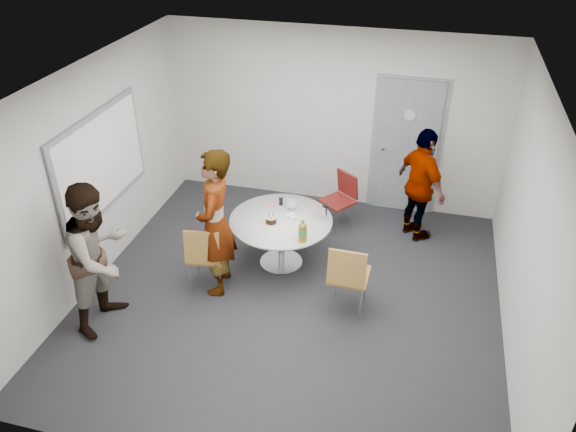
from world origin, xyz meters
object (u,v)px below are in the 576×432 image
(chair_near_left, at_px, (205,252))
(person_left, at_px, (99,256))
(table, at_px, (283,226))
(chair_near_right, at_px, (348,273))
(door, at_px, (406,148))
(chair_far, at_px, (342,195))
(whiteboard, at_px, (102,162))
(person_main, at_px, (216,224))
(person_right, at_px, (421,186))

(chair_near_left, distance_m, person_left, 1.24)
(table, distance_m, person_left, 2.29)
(chair_near_right, bearing_deg, door, 82.27)
(chair_near_left, bearing_deg, door, 41.87)
(chair_near_left, xyz_separation_m, chair_far, (1.34, 1.89, -0.05))
(chair_near_right, bearing_deg, chair_near_left, -178.80)
(table, bearing_deg, chair_near_right, -37.62)
(chair_near_right, bearing_deg, whiteboard, 175.09)
(door, distance_m, whiteboard, 4.25)
(table, distance_m, person_main, 0.98)
(door, distance_m, chair_far, 1.20)
(chair_near_right, distance_m, person_left, 2.78)
(chair_near_left, distance_m, person_main, 0.41)
(door, bearing_deg, table, -126.54)
(person_left, bearing_deg, whiteboard, 32.42)
(table, bearing_deg, chair_far, 63.10)
(chair_near_right, distance_m, person_main, 1.66)
(table, height_order, chair_near_right, table)
(whiteboard, distance_m, chair_far, 3.30)
(whiteboard, distance_m, person_main, 1.64)
(chair_far, height_order, person_left, person_left)
(chair_near_right, relative_size, person_right, 0.58)
(whiteboard, relative_size, person_right, 1.15)
(chair_far, relative_size, person_right, 0.51)
(whiteboard, height_order, person_right, whiteboard)
(door, relative_size, person_main, 1.12)
(chair_far, distance_m, person_main, 2.21)
(chair_far, bearing_deg, person_left, 86.28)
(chair_far, height_order, person_main, person_main)
(table, height_order, person_right, person_right)
(whiteboard, distance_m, chair_near_left, 1.70)
(whiteboard, height_order, chair_near_right, whiteboard)
(chair_near_left, height_order, person_left, person_left)
(person_main, height_order, person_right, person_main)
(chair_near_right, bearing_deg, table, 143.38)
(door, height_order, person_left, door)
(chair_near_left, xyz_separation_m, person_left, (-0.90, -0.78, 0.33))
(table, height_order, person_left, person_left)
(person_left, height_order, person_right, person_left)
(chair_near_right, bearing_deg, chair_far, 102.99)
(door, xyz_separation_m, person_right, (0.28, -0.74, -0.20))
(door, xyz_separation_m, person_left, (-3.05, -3.39, -0.13))
(table, bearing_deg, chair_near_left, -135.43)
(chair_far, relative_size, person_left, 0.47)
(whiteboard, relative_size, chair_far, 2.25)
(chair_near_left, bearing_deg, table, 35.81)
(whiteboard, xyz_separation_m, chair_near_left, (1.41, -0.33, -0.88))
(chair_near_right, relative_size, person_left, 0.53)
(door, distance_m, chair_near_right, 2.68)
(chair_far, relative_size, person_main, 0.45)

